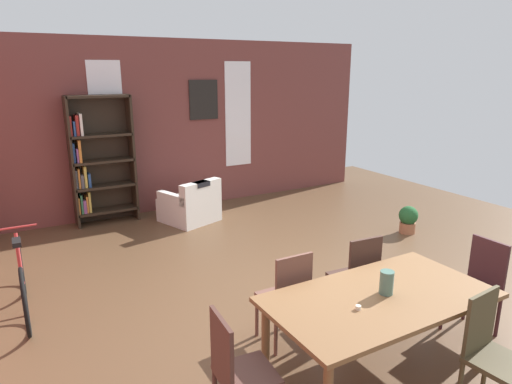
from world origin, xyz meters
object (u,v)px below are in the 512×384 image
Objects in this scene: dining_chair_near_right at (492,351)px; dining_chair_far_left at (287,295)px; bookshelf_tall at (98,161)px; potted_plant_by_shelf at (408,219)px; bicycle_second at (23,281)px; dining_chair_head_left at (237,370)px; vase_on_table at (387,282)px; dining_table at (380,303)px; dining_chair_head_right at (478,284)px; dining_chair_far_right at (357,275)px; armchair_white at (191,206)px.

dining_chair_far_left is at bearing 120.15° from dining_chair_near_right.
bookshelf_tall is 5.16m from potted_plant_by_shelf.
bicycle_second is at bearing -117.19° from bookshelf_tall.
potted_plant_by_shelf is at bearing 28.42° from dining_chair_head_left.
vase_on_table reaches higher than bicycle_second.
dining_table is 0.89× the size of bookshelf_tall.
dining_table is at bearing -179.97° from dining_chair_head_right.
bookshelf_tall is at bearing 99.88° from dining_chair_far_left.
dining_chair_far_right is (0.42, 0.74, -0.15)m from dining_table.
potted_plant_by_shelf is (2.93, 2.31, -0.43)m from dining_table.
vase_on_table is 3.74m from potted_plant_by_shelf.
vase_on_table is 0.21× the size of dining_chair_head_right.
dining_table is 4.32× the size of potted_plant_by_shelf.
dining_table is 2.01× the size of dining_chair_head_right.
vase_on_table is at bearing 0.00° from dining_table.
dining_table is at bearing -59.61° from dining_chair_far_left.
dining_chair_head_right is 0.56× the size of bicycle_second.
dining_chair_near_right is at bearing -140.88° from dining_chair_head_right.
dining_chair_head_right is at bearing 39.12° from dining_chair_near_right.
dining_chair_far_left and dining_chair_near_right have the same top height.
dining_table is 3.76m from potted_plant_by_shelf.
vase_on_table reaches higher than armchair_white.
bookshelf_tall is 4.84× the size of potted_plant_by_shelf.
dining_chair_far_right reaches higher than dining_table.
dining_chair_far_right is (1.75, 0.73, 0.00)m from dining_chair_head_left.
vase_on_table is 0.20× the size of armchair_white.
armchair_white is (-0.30, 3.83, -0.23)m from dining_chair_far_right.
bookshelf_tall is (-2.55, 5.26, 0.56)m from dining_chair_head_right.
dining_chair_head_right is (1.27, 0.00, -0.33)m from vase_on_table.
dining_chair_far_left is at bearing 157.34° from dining_chair_head_right.
dining_chair_head_right is 2.15× the size of potted_plant_by_shelf.
potted_plant_by_shelf is (2.81, -2.25, -0.04)m from armchair_white.
dining_chair_near_right is 0.93× the size of armchair_white.
dining_chair_head_right reaches higher than bicycle_second.
dining_chair_far_left is (0.90, 0.73, 0.00)m from dining_chair_head_left.
armchair_white is at bearing 141.30° from potted_plant_by_shelf.
dining_chair_near_right reaches higher than armchair_white.
dining_chair_head_right is 2.83m from potted_plant_by_shelf.
dining_chair_far_right is at bearing 63.68° from vase_on_table.
dining_chair_far_right is at bearing -85.48° from armchair_white.
dining_chair_near_right is (1.75, -0.74, 0.00)m from dining_chair_head_left.
dining_chair_head_left is 1.16m from dining_chair_far_left.
armchair_white is at bearing 89.23° from vase_on_table.
bicycle_second is (-2.98, 1.92, -0.16)m from dining_chair_far_right.
dining_chair_far_right reaches higher than bicycle_second.
dining_chair_far_right is at bearing 22.61° from dining_chair_head_left.
dining_chair_head_left is 1.00× the size of dining_chair_far_right.
dining_chair_far_right is (0.00, 1.47, 0.00)m from dining_chair_near_right.
dining_chair_head_right reaches higher than dining_table.
dining_chair_near_right is at bearing -22.95° from dining_chair_head_left.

